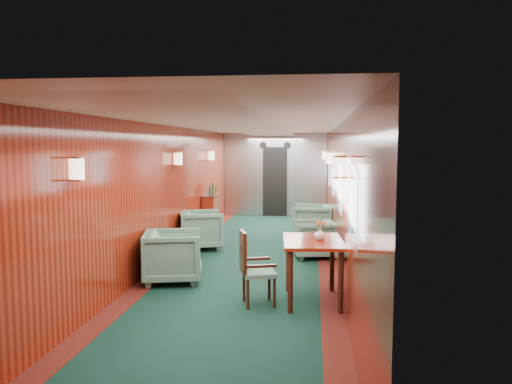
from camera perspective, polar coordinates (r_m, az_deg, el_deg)
room at (r=8.60m, az=-0.75°, el=2.60°), size 12.00×12.10×2.40m
bulkhead at (r=14.50m, az=2.21°, el=1.94°), size 2.98×0.17×2.39m
windows_right at (r=8.80m, az=9.12°, el=1.39°), size 0.02×8.60×0.80m
wall_sconces at (r=9.16m, az=-0.30°, el=3.74°), size 2.97×7.97×0.25m
dining_table at (r=6.59m, az=6.52°, el=-6.58°), size 0.84×1.15×0.82m
side_chair at (r=6.45m, az=-0.49°, el=-8.33°), size 0.52×0.54×0.96m
credenza at (r=12.13m, az=-5.09°, el=-2.27°), size 0.30×0.97×1.14m
flower_vase at (r=6.56m, az=7.31°, el=-4.78°), size 0.15×0.15×0.16m
armchair_left_near at (r=7.65m, az=-9.46°, el=-7.26°), size 1.02×1.00×0.78m
armchair_left_far at (r=9.97m, az=-6.29°, el=-4.29°), size 1.06×1.04×0.76m
armchair_right_near at (r=9.21m, az=6.63°, el=-5.36°), size 0.86×0.84×0.68m
armchair_right_far at (r=10.88m, az=6.46°, el=-3.46°), size 0.89×0.87×0.77m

